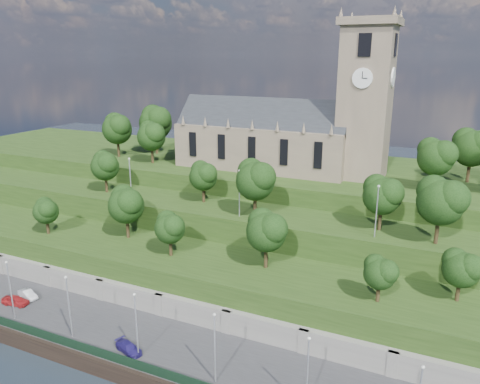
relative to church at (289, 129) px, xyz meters
The scene contains 16 objects.
promenade 45.42m from the church, 91.13° to the right, with size 160.00×12.00×2.00m, color #2D2D30.
quay_wall 50.78m from the church, 90.98° to the right, with size 160.00×0.50×2.20m, color black.
fence 49.57m from the church, 91.00° to the right, with size 160.00×0.10×1.20m, color black.
retaining_wall 39.48m from the church, 91.33° to the right, with size 160.00×2.10×5.00m.
embankment_lower 33.57m from the church, 91.61° to the right, with size 160.00×12.00×8.00m, color #203812.
embankment_upper 23.71m from the church, 92.66° to the right, with size 160.00×10.00×12.00m, color #203812.
hilltop 15.57m from the church, 101.11° to the left, with size 160.00×32.00×15.00m, color #203812.
church is the anchor object (origin of this frame).
trees_lower 29.10m from the church, 93.64° to the right, with size 64.25×8.76×8.31m.
trees_upper 19.58m from the church, 72.64° to the right, with size 60.55×8.29×8.87m.
trees_hilltop 4.14m from the church, 164.30° to the right, with size 77.29×15.78×10.39m.
lamp_posts_promenade 46.35m from the church, 93.67° to the right, with size 60.36×0.36×8.22m.
lamp_posts_upper 20.97m from the church, 92.26° to the right, with size 40.36×0.36×7.27m.
car_left 52.19m from the church, 121.94° to the right, with size 1.55×3.85×1.31m, color #A91C1E.
car_middle 50.58m from the church, 123.22° to the right, with size 1.24×3.56×1.17m, color #AFAFB4.
car_right 47.77m from the church, 95.82° to the right, with size 1.57×3.87×1.12m, color navy.
Camera 1 is at (28.00, -34.77, 35.50)m, focal length 35.00 mm.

